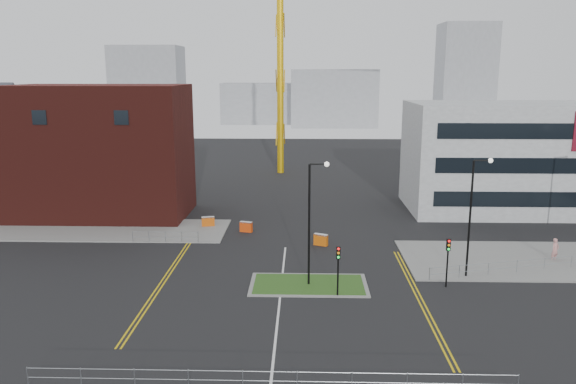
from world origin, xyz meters
The scene contains 27 objects.
ground centered at (0.00, 0.00, 0.00)m, with size 200.00×200.00×0.00m, color black.
pavement_left centered at (-20.00, 22.00, 0.06)m, with size 28.00×8.00×0.12m, color slate.
pavement_right centered at (22.00, 14.00, 0.06)m, with size 24.00×10.00×0.12m, color slate.
island_kerb centered at (2.00, 8.00, 0.04)m, with size 8.60×4.60×0.08m, color slate.
grass_island centered at (2.00, 8.00, 0.06)m, with size 8.00×4.00×0.12m, color #254C19.
brick_building centered at (-22.97, 28.00, 6.85)m, with size 24.20×10.07×14.24m.
office_block centered at (26.01, 31.97, 6.00)m, with size 25.00×12.20×12.00m.
streetlamp_island centered at (2.22, 8.00, 5.41)m, with size 1.46×0.36×9.18m.
streetlamp_right_near centered at (14.22, 10.00, 5.41)m, with size 1.46×0.36×9.18m.
traffic_light_island centered at (4.00, 5.98, 2.57)m, with size 0.28×0.33×3.65m.
traffic_light_right centered at (12.00, 7.98, 2.57)m, with size 0.28×0.33×3.65m.
railing_front centered at (0.00, -6.00, 0.78)m, with size 24.05×0.05×1.10m.
railing_left centered at (-11.00, 18.00, 0.74)m, with size 6.05×0.05×1.10m.
railing_right centered at (20.50, 11.50, 0.78)m, with size 19.05×5.05×1.10m.
centre_line centered at (0.00, 2.00, 0.01)m, with size 0.15×30.00×0.01m, color silver.
yellow_left_a centered at (-9.00, 10.00, 0.01)m, with size 0.12×24.00×0.01m, color gold.
yellow_left_b centered at (-8.70, 10.00, 0.01)m, with size 0.12×24.00×0.01m, color gold.
yellow_right_a centered at (9.50, 6.00, 0.01)m, with size 0.12×20.00×0.01m, color gold.
yellow_right_b centered at (9.80, 6.00, 0.01)m, with size 0.12×20.00×0.01m, color gold.
skyline_a centered at (-40.00, 120.00, 11.00)m, with size 18.00×12.00×22.00m, color gray.
skyline_b centered at (10.00, 130.00, 8.00)m, with size 24.00×12.00×16.00m, color gray.
skyline_c centered at (45.00, 125.00, 14.00)m, with size 14.00×12.00×28.00m, color gray.
skyline_d centered at (-8.00, 140.00, 6.00)m, with size 30.00×12.00×12.00m, color gray.
pedestrian centered at (22.34, 13.94, 0.97)m, with size 0.71×0.47×1.94m, color tan.
barrier_left centered at (-8.00, 23.48, 0.58)m, with size 1.33×0.70×1.07m.
barrier_mid centered at (-4.00, 21.86, 0.56)m, with size 1.28×0.72×1.02m.
barrier_right centered at (3.17, 17.71, 0.57)m, with size 1.31×0.89×1.05m.
Camera 1 is at (1.59, -30.79, 15.33)m, focal length 35.00 mm.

